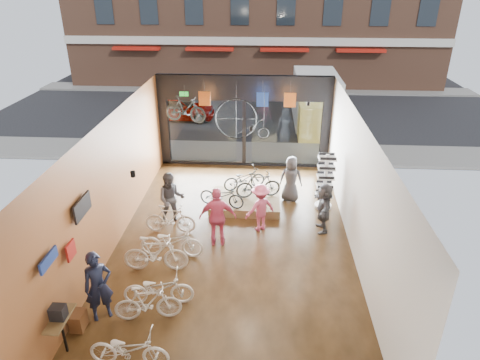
# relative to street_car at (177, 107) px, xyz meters

# --- Properties ---
(ground_plane) EXTENTS (7.00, 12.00, 0.04)m
(ground_plane) POSITION_rel_street_car_xyz_m (4.01, -12.00, -0.71)
(ground_plane) COLOR black
(ground_plane) RESTS_ON ground
(ceiling) EXTENTS (7.00, 12.00, 0.04)m
(ceiling) POSITION_rel_street_car_xyz_m (4.01, -12.00, 3.13)
(ceiling) COLOR black
(ceiling) RESTS_ON ground
(wall_left) EXTENTS (0.04, 12.00, 3.80)m
(wall_left) POSITION_rel_street_car_xyz_m (0.49, -12.00, 1.21)
(wall_left) COLOR brown
(wall_left) RESTS_ON ground
(wall_right) EXTENTS (0.04, 12.00, 3.80)m
(wall_right) POSITION_rel_street_car_xyz_m (7.53, -12.00, 1.21)
(wall_right) COLOR beige
(wall_right) RESTS_ON ground
(storefront) EXTENTS (7.00, 0.26, 3.80)m
(storefront) POSITION_rel_street_car_xyz_m (4.01, -6.00, 1.21)
(storefront) COLOR black
(storefront) RESTS_ON ground
(exit_sign) EXTENTS (0.35, 0.06, 0.18)m
(exit_sign) POSITION_rel_street_car_xyz_m (1.61, -6.12, 2.36)
(exit_sign) COLOR #198C26
(exit_sign) RESTS_ON storefront
(street_road) EXTENTS (30.00, 18.00, 0.02)m
(street_road) POSITION_rel_street_car_xyz_m (4.01, 3.00, -0.70)
(street_road) COLOR black
(street_road) RESTS_ON ground
(sidewalk_near) EXTENTS (30.00, 2.40, 0.12)m
(sidewalk_near) POSITION_rel_street_car_xyz_m (4.01, -4.80, -0.63)
(sidewalk_near) COLOR slate
(sidewalk_near) RESTS_ON ground
(sidewalk_far) EXTENTS (30.00, 2.00, 0.12)m
(sidewalk_far) POSITION_rel_street_car_xyz_m (4.01, 7.00, -0.63)
(sidewalk_far) COLOR slate
(sidewalk_far) RESTS_ON ground
(street_car) EXTENTS (4.05, 1.63, 1.38)m
(street_car) POSITION_rel_street_car_xyz_m (0.00, 0.00, 0.00)
(street_car) COLOR gray
(street_car) RESTS_ON street_road
(box_truck) EXTENTS (2.21, 6.62, 2.61)m
(box_truck) POSITION_rel_street_car_xyz_m (7.52, -1.00, 0.61)
(box_truck) COLOR silver
(box_truck) RESTS_ON street_road
(floor_bike_0) EXTENTS (1.70, 0.64, 0.89)m
(floor_bike_0) POSITION_rel_street_car_xyz_m (2.22, -16.54, -0.25)
(floor_bike_0) COLOR beige
(floor_bike_0) RESTS_ON ground_plane
(floor_bike_1) EXTENTS (1.62, 0.70, 0.94)m
(floor_bike_1) POSITION_rel_street_car_xyz_m (2.27, -15.20, -0.22)
(floor_bike_1) COLOR beige
(floor_bike_1) RESTS_ON ground_plane
(floor_bike_2) EXTENTS (1.76, 0.76, 0.90)m
(floor_bike_2) POSITION_rel_street_car_xyz_m (2.39, -14.67, -0.24)
(floor_bike_2) COLOR beige
(floor_bike_2) RESTS_ON ground_plane
(floor_bike_3) EXTENTS (1.79, 0.58, 1.06)m
(floor_bike_3) POSITION_rel_street_car_xyz_m (2.01, -13.37, -0.16)
(floor_bike_3) COLOR beige
(floor_bike_3) RESTS_ON ground_plane
(floor_bike_4) EXTENTS (1.82, 0.66, 0.95)m
(floor_bike_4) POSITION_rel_street_car_xyz_m (2.30, -12.69, -0.21)
(floor_bike_4) COLOR beige
(floor_bike_4) RESTS_ON ground_plane
(floor_bike_5) EXTENTS (1.59, 0.46, 0.96)m
(floor_bike_5) POSITION_rel_street_car_xyz_m (2.00, -11.46, -0.21)
(floor_bike_5) COLOR beige
(floor_bike_5) RESTS_ON ground_plane
(display_platform) EXTENTS (2.40, 1.80, 0.30)m
(display_platform) POSITION_rel_street_car_xyz_m (4.25, -9.61, -0.54)
(display_platform) COLOR brown
(display_platform) RESTS_ON ground_plane
(display_bike_left) EXTENTS (1.64, 0.93, 0.82)m
(display_bike_left) POSITION_rel_street_car_xyz_m (3.49, -10.22, 0.02)
(display_bike_left) COLOR black
(display_bike_left) RESTS_ON display_platform
(display_bike_mid) EXTENTS (1.63, 0.79, 0.94)m
(display_bike_mid) POSITION_rel_street_car_xyz_m (4.69, -9.49, 0.08)
(display_bike_mid) COLOR black
(display_bike_mid) RESTS_ON display_platform
(display_bike_right) EXTENTS (1.64, 1.10, 0.81)m
(display_bike_right) POSITION_rel_street_car_xyz_m (4.17, -8.88, 0.02)
(display_bike_right) COLOR black
(display_bike_right) RESTS_ON display_platform
(customer_0) EXTENTS (0.78, 0.72, 1.79)m
(customer_0) POSITION_rel_street_car_xyz_m (1.15, -15.19, 0.20)
(customer_0) COLOR #161C33
(customer_0) RESTS_ON ground_plane
(customer_1) EXTENTS (0.99, 0.84, 1.79)m
(customer_1) POSITION_rel_street_car_xyz_m (1.95, -10.92, 0.20)
(customer_1) COLOR #3F3F44
(customer_1) RESTS_ON ground_plane
(customer_2) EXTENTS (1.12, 0.53, 1.86)m
(customer_2) POSITION_rel_street_car_xyz_m (3.56, -12.00, 0.24)
(customer_2) COLOR #CC4C72
(customer_2) RESTS_ON ground_plane
(customer_3) EXTENTS (1.17, 1.04, 1.58)m
(customer_3) POSITION_rel_street_car_xyz_m (4.79, -11.11, 0.10)
(customer_3) COLOR #CC4C72
(customer_3) RESTS_ON ground_plane
(customer_4) EXTENTS (0.88, 0.65, 1.67)m
(customer_4) POSITION_rel_street_car_xyz_m (5.83, -9.08, 0.14)
(customer_4) COLOR #3F3F44
(customer_4) RESTS_ON ground_plane
(customer_5) EXTENTS (0.49, 1.50, 1.62)m
(customer_5) POSITION_rel_street_car_xyz_m (6.76, -11.03, 0.12)
(customer_5) COLOR #3F3F44
(customer_5) RESTS_ON ground_plane
(sunglasses_rack) EXTENTS (0.71, 0.65, 1.99)m
(sunglasses_rack) POSITION_rel_street_car_xyz_m (6.96, -9.54, 0.30)
(sunglasses_rack) COLOR white
(sunglasses_rack) RESTS_ON ground_plane
(wall_merch) EXTENTS (0.40, 2.40, 2.60)m
(wall_merch) POSITION_rel_street_car_xyz_m (0.63, -15.50, 0.61)
(wall_merch) COLOR navy
(wall_merch) RESTS_ON wall_left
(penny_farthing) EXTENTS (1.93, 0.06, 1.55)m
(penny_farthing) POSITION_rel_street_car_xyz_m (4.13, -7.67, 1.81)
(penny_farthing) COLOR black
(penny_farthing) RESTS_ON ceiling
(hung_bike) EXTENTS (1.64, 0.83, 0.95)m
(hung_bike) POSITION_rel_street_car_xyz_m (1.96, -7.80, 2.23)
(hung_bike) COLOR black
(hung_bike) RESTS_ON ceiling
(jersey_left) EXTENTS (0.45, 0.03, 0.55)m
(jersey_left) POSITION_rel_street_car_xyz_m (2.53, -6.80, 2.36)
(jersey_left) COLOR #CC5919
(jersey_left) RESTS_ON ceiling
(jersey_mid) EXTENTS (0.45, 0.03, 0.55)m
(jersey_mid) POSITION_rel_street_car_xyz_m (4.74, -6.80, 2.36)
(jersey_mid) COLOR #1E3F99
(jersey_mid) RESTS_ON ceiling
(jersey_right) EXTENTS (0.45, 0.03, 0.55)m
(jersey_right) POSITION_rel_street_car_xyz_m (5.78, -6.80, 2.36)
(jersey_right) COLOR #CC5919
(jersey_right) RESTS_ON ceiling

